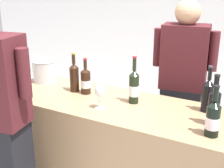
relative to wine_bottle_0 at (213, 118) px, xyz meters
name	(u,v)px	position (x,y,z in m)	size (l,w,h in m)	color
wall_back	(200,10)	(-0.77, 2.77, 0.37)	(8.00, 0.10, 2.80)	white
counter	(113,155)	(-0.77, 0.17, -0.57)	(1.93, 0.66, 0.92)	#9E7A56
wine_bottle_0	(213,118)	(0.00, 0.00, 0.00)	(0.08, 0.08, 0.32)	black
wine_bottle_1	(86,81)	(-1.06, 0.24, -0.01)	(0.08, 0.08, 0.30)	black
wine_bottle_2	(74,77)	(-1.17, 0.24, 0.02)	(0.08, 0.08, 0.33)	black
wine_bottle_3	(134,87)	(-0.63, 0.24, 0.01)	(0.08, 0.08, 0.36)	black
wine_bottle_4	(214,105)	(-0.03, 0.15, 0.02)	(0.08, 0.08, 0.34)	black
wine_bottle_5	(208,95)	(-0.11, 0.35, 0.01)	(0.08, 0.08, 0.33)	black
wine_glass	(100,92)	(-0.80, 0.03, 0.02)	(0.07, 0.07, 0.19)	silver
ice_bucket	(45,70)	(-1.57, 0.33, -0.01)	(0.23, 0.23, 0.20)	silver
person_server	(181,97)	(-0.41, 0.79, -0.21)	(0.54, 0.29, 1.66)	black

